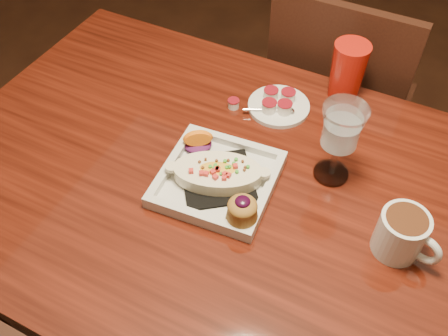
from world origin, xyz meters
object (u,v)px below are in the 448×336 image
at_px(chair_far, 336,106).
at_px(plate, 220,180).
at_px(table, 258,223).
at_px(coffee_mug, 403,233).
at_px(goblet, 341,131).
at_px(red_tumbler, 348,71).
at_px(saucer, 278,104).

bearing_deg(chair_far, plate, 82.25).
relative_size(table, coffee_mug, 11.60).
bearing_deg(chair_far, coffee_mug, 114.62).
xyz_separation_m(chair_far, goblet, (0.11, -0.50, 0.38)).
xyz_separation_m(plate, coffee_mug, (0.38, 0.02, 0.03)).
bearing_deg(coffee_mug, goblet, 160.68).
bearing_deg(chair_far, goblet, 102.56).
height_order(chair_far, plate, chair_far).
xyz_separation_m(coffee_mug, goblet, (-0.18, 0.13, 0.08)).
relative_size(table, red_tumbler, 10.11).
xyz_separation_m(coffee_mug, saucer, (-0.37, 0.27, -0.04)).
bearing_deg(chair_far, saucer, 77.74).
xyz_separation_m(goblet, saucer, (-0.19, 0.15, -0.12)).
relative_size(goblet, saucer, 1.26).
relative_size(table, saucer, 9.75).
bearing_deg(red_tumbler, table, -97.14).
bearing_deg(goblet, saucer, 142.24).
bearing_deg(saucer, coffee_mug, -36.74).
bearing_deg(red_tumbler, plate, -108.32).
bearing_deg(saucer, chair_far, 77.74).
bearing_deg(coffee_mug, table, -163.45).
bearing_deg(plate, red_tumbler, 66.74).
height_order(coffee_mug, goblet, goblet).
relative_size(coffee_mug, red_tumbler, 0.87).
height_order(chair_far, red_tumbler, chair_far).
distance_m(chair_far, goblet, 0.64).
xyz_separation_m(plate, goblet, (0.20, 0.14, 0.11)).
distance_m(chair_far, saucer, 0.44).
bearing_deg(table, coffee_mug, 0.27).
distance_m(coffee_mug, red_tumbler, 0.46).
relative_size(chair_far, saucer, 6.05).
height_order(plate, saucer, plate).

